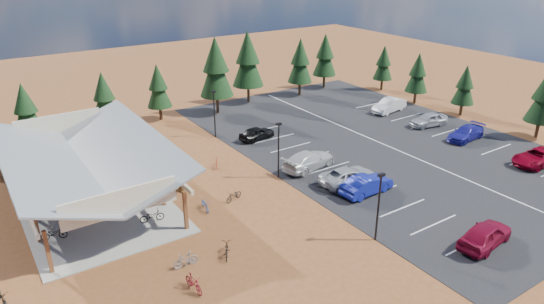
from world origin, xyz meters
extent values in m
plane|color=brown|center=(0.00, 0.00, 0.00)|extent=(140.00, 140.00, 0.00)
cube|color=black|center=(18.50, 3.00, 0.02)|extent=(27.00, 44.00, 0.04)
cube|color=gray|center=(-10.00, 7.00, 0.05)|extent=(10.60, 18.60, 0.10)
cube|color=#583019|center=(-14.60, -1.40, 1.60)|extent=(0.25, 0.25, 3.00)
cube|color=#583019|center=(-14.60, 2.80, 1.60)|extent=(0.25, 0.25, 3.00)
cube|color=#583019|center=(-14.60, 7.00, 1.60)|extent=(0.25, 0.25, 3.00)
cube|color=#583019|center=(-14.60, 11.20, 1.60)|extent=(0.25, 0.25, 3.00)
cube|color=#583019|center=(-14.60, 15.40, 1.60)|extent=(0.25, 0.25, 3.00)
cube|color=#583019|center=(-5.40, -1.40, 1.60)|extent=(0.25, 0.25, 3.00)
cube|color=#583019|center=(-5.40, 2.80, 1.60)|extent=(0.25, 0.25, 3.00)
cube|color=#583019|center=(-5.40, 7.00, 1.60)|extent=(0.25, 0.25, 3.00)
cube|color=#583019|center=(-5.40, 11.20, 1.60)|extent=(0.25, 0.25, 3.00)
cube|color=#583019|center=(-5.40, 15.40, 1.60)|extent=(0.25, 0.25, 3.00)
cube|color=beige|center=(-15.00, 7.00, 3.10)|extent=(0.22, 18.00, 0.35)
cube|color=beige|center=(-5.00, 7.00, 3.10)|extent=(0.22, 18.00, 0.35)
cube|color=slate|center=(-12.90, 7.00, 4.00)|extent=(5.85, 19.40, 2.13)
cube|color=slate|center=(-7.10, 7.00, 4.00)|extent=(5.85, 19.40, 2.13)
cube|color=beige|center=(-10.00, -2.00, 3.90)|extent=(7.50, 0.15, 1.80)
cube|color=beige|center=(-10.00, 16.00, 3.90)|extent=(7.50, 0.15, 1.80)
cylinder|color=black|center=(5.00, -10.00, 2.50)|extent=(0.14, 0.14, 5.00)
cube|color=black|center=(5.00, -10.00, 5.05)|extent=(0.50, 0.25, 0.18)
cylinder|color=black|center=(5.00, 2.00, 2.50)|extent=(0.14, 0.14, 5.00)
cube|color=black|center=(5.00, 2.00, 5.05)|extent=(0.50, 0.25, 0.18)
cylinder|color=black|center=(5.00, 14.00, 2.50)|extent=(0.14, 0.14, 5.00)
cube|color=black|center=(5.00, 14.00, 5.05)|extent=(0.50, 0.25, 0.18)
cylinder|color=#422F17|center=(-3.22, 4.34, 0.45)|extent=(0.60, 0.60, 0.90)
cylinder|color=#422F17|center=(-3.83, 6.17, 0.45)|extent=(0.60, 0.60, 0.90)
cylinder|color=#382314|center=(-11.89, 21.74, 0.83)|extent=(0.36, 0.36, 1.65)
cone|color=black|center=(-11.89, 21.74, 3.64)|extent=(2.91, 2.91, 3.97)
cone|color=black|center=(-11.89, 21.74, 5.29)|extent=(2.25, 2.25, 2.98)
cylinder|color=#382314|center=(-4.22, 21.60, 0.84)|extent=(0.36, 0.36, 1.67)
cone|color=black|center=(-4.22, 21.60, 3.68)|extent=(2.95, 2.95, 4.02)
cone|color=black|center=(-4.22, 21.60, 5.36)|extent=(2.28, 2.28, 3.01)
cylinder|color=#382314|center=(2.30, 22.72, 0.81)|extent=(0.36, 0.36, 1.63)
cone|color=black|center=(2.30, 22.72, 3.58)|extent=(2.86, 2.86, 3.90)
cone|color=black|center=(2.30, 22.72, 5.20)|extent=(2.21, 2.21, 2.93)
cylinder|color=#382314|center=(9.03, 21.07, 1.14)|extent=(0.36, 0.36, 2.29)
cone|color=black|center=(9.03, 21.07, 5.03)|extent=(4.03, 4.03, 5.49)
cone|color=black|center=(9.03, 21.07, 7.32)|extent=(3.11, 3.11, 4.12)
cylinder|color=#382314|center=(14.58, 22.92, 1.14)|extent=(0.36, 0.36, 2.28)
cone|color=black|center=(14.58, 22.92, 5.02)|extent=(4.01, 4.01, 5.47)
cone|color=black|center=(14.58, 22.92, 7.30)|extent=(3.10, 3.10, 4.10)
cylinder|color=#382314|center=(22.14, 21.81, 0.95)|extent=(0.36, 0.36, 1.90)
cone|color=black|center=(22.14, 21.81, 4.18)|extent=(3.35, 3.35, 4.57)
cone|color=black|center=(22.14, 21.81, 6.09)|extent=(2.59, 2.59, 3.42)
cylinder|color=#382314|center=(27.44, 23.00, 0.95)|extent=(0.36, 0.36, 1.90)
cone|color=black|center=(27.44, 23.00, 4.18)|extent=(3.35, 3.35, 4.56)
cone|color=black|center=(27.44, 23.00, 6.08)|extent=(2.59, 2.59, 3.42)
cylinder|color=#382314|center=(33.68, -5.28, 0.92)|extent=(0.36, 0.36, 1.84)
cone|color=black|center=(33.68, -5.28, 4.04)|extent=(3.24, 3.24, 4.41)
cylinder|color=#382314|center=(33.29, 3.98, 0.75)|extent=(0.36, 0.36, 1.51)
cone|color=black|center=(33.29, 3.98, 3.31)|extent=(2.65, 2.65, 3.61)
cone|color=black|center=(33.29, 3.98, 4.82)|extent=(2.05, 2.05, 2.71)
cylinder|color=#382314|center=(32.41, 10.39, 0.81)|extent=(0.36, 0.36, 1.62)
cone|color=black|center=(32.41, 10.39, 3.57)|extent=(2.85, 2.85, 3.89)
cone|color=black|center=(32.41, 10.39, 5.19)|extent=(2.20, 2.20, 2.92)
cylinder|color=#382314|center=(33.65, 17.55, 0.77)|extent=(0.36, 0.36, 1.55)
cone|color=black|center=(33.65, 17.55, 3.40)|extent=(2.72, 2.72, 3.71)
cone|color=black|center=(33.65, 17.55, 4.95)|extent=(2.10, 2.10, 2.78)
imported|color=black|center=(-13.68, 2.41, 0.56)|extent=(1.85, 1.08, 0.92)
imported|color=#9CA1A5|center=(-13.02, 3.50, 0.66)|extent=(1.87, 0.63, 1.11)
imported|color=#113F95|center=(-12.90, 7.50, 0.53)|extent=(1.69, 0.76, 0.86)
imported|color=maroon|center=(-12.48, 11.79, 0.59)|extent=(1.67, 0.63, 0.98)
imported|color=black|center=(-7.13, 0.88, 0.58)|extent=(1.89, 0.95, 0.95)
imported|color=gray|center=(-7.92, 5.58, 0.63)|extent=(1.76, 0.50, 1.06)
imported|color=#1533A1|center=(-7.23, 8.28, 0.58)|extent=(1.95, 1.18, 0.97)
imported|color=maroon|center=(-8.27, 14.80, 0.66)|extent=(1.90, 0.69, 1.12)
imported|color=black|center=(-17.54, -2.75, 0.45)|extent=(0.85, 1.79, 0.90)
imported|color=maroon|center=(-7.90, -7.89, 0.55)|extent=(0.72, 1.88, 1.10)
imported|color=black|center=(-4.58, -5.88, 0.46)|extent=(1.39, 1.83, 0.92)
imported|color=gray|center=(-7.30, -5.46, 0.51)|extent=(1.71, 0.50, 1.02)
imported|color=#264F9C|center=(-2.98, 0.44, 0.45)|extent=(0.88, 1.80, 0.90)
imported|color=#9A331F|center=(1.45, 6.98, 0.46)|extent=(1.11, 1.54, 0.91)
imported|color=black|center=(-0.39, 0.49, 0.45)|extent=(1.83, 1.15, 0.91)
imported|color=maroon|center=(10.69, -14.63, 0.88)|extent=(5.13, 2.63, 1.67)
imported|color=navy|center=(9.32, -4.59, 0.84)|extent=(4.93, 1.92, 1.60)
imported|color=#9FA3A7|center=(9.26, -2.47, 0.78)|extent=(5.50, 2.89, 1.48)
imported|color=beige|center=(8.40, 2.01, 0.85)|extent=(5.91, 3.21, 1.63)
imported|color=black|center=(8.31, 10.86, 0.73)|extent=(4.21, 2.14, 1.37)
imported|color=maroon|center=(26.77, -9.28, 0.79)|extent=(5.58, 2.89, 1.50)
imported|color=navy|center=(26.70, -1.50, 0.76)|extent=(5.12, 2.52, 1.43)
imported|color=#9E9FA5|center=(26.75, 3.48, 0.81)|extent=(4.73, 2.52, 1.53)
imported|color=silver|center=(26.89, 9.67, 0.87)|extent=(5.26, 2.51, 1.67)
camera|label=1|loc=(-17.04, -29.94, 18.95)|focal=32.00mm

